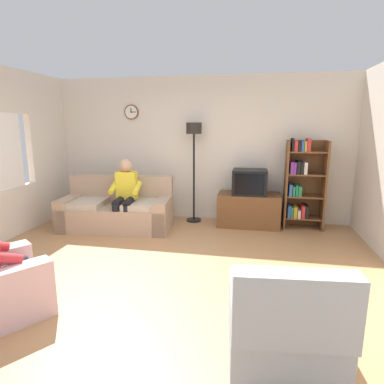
% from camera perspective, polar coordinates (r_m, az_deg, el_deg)
% --- Properties ---
extents(ground_plane, '(12.00, 12.00, 0.00)m').
position_cam_1_polar(ground_plane, '(4.03, -5.09, -14.79)').
color(ground_plane, '#B27F51').
extents(back_wall_assembly, '(6.20, 0.17, 2.70)m').
position_cam_1_polar(back_wall_assembly, '(6.22, 1.43, 7.66)').
color(back_wall_assembly, silver).
rests_on(back_wall_assembly, ground_plane).
extents(couch, '(1.97, 1.05, 0.90)m').
position_cam_1_polar(couch, '(5.84, -13.19, -3.27)').
color(couch, tan).
rests_on(couch, ground_plane).
extents(tv_stand, '(1.10, 0.56, 0.59)m').
position_cam_1_polar(tv_stand, '(5.91, 10.05, -3.12)').
color(tv_stand, brown).
rests_on(tv_stand, ground_plane).
extents(tv, '(0.60, 0.49, 0.44)m').
position_cam_1_polar(tv, '(5.77, 10.23, 1.78)').
color(tv, black).
rests_on(tv, tv_stand).
extents(bookshelf, '(0.68, 0.36, 1.58)m').
position_cam_1_polar(bookshelf, '(5.92, 18.96, 1.57)').
color(bookshelf, brown).
rests_on(bookshelf, ground_plane).
extents(floor_lamp, '(0.28, 0.28, 1.85)m').
position_cam_1_polar(floor_lamp, '(5.92, 0.34, 8.41)').
color(floor_lamp, black).
rests_on(floor_lamp, ground_plane).
extents(armchair_near_bookshelf, '(0.88, 0.95, 0.90)m').
position_cam_1_polar(armchair_near_bookshelf, '(2.74, 15.81, -22.26)').
color(armchair_near_bookshelf, '#9EADBC').
rests_on(armchair_near_bookshelf, ground_plane).
extents(person_on_couch, '(0.54, 0.56, 1.24)m').
position_cam_1_polar(person_on_couch, '(5.57, -11.82, 0.14)').
color(person_on_couch, yellow).
rests_on(person_on_couch, ground_plane).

